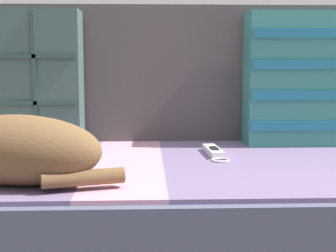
{
  "coord_description": "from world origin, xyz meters",
  "views": [
    {
      "loc": [
        -0.14,
        -1.26,
        0.7
      ],
      "look_at": [
        -0.08,
        0.03,
        0.54
      ],
      "focal_mm": 55.0,
      "sensor_mm": 36.0,
      "label": 1
    }
  ],
  "objects": [
    {
      "name": "game_remote_near",
      "position": [
        0.05,
        0.16,
        0.44
      ],
      "size": [
        0.06,
        0.2,
        0.02
      ],
      "color": "white",
      "rests_on": "couch"
    },
    {
      "name": "throw_pillow_striped",
      "position": [
        0.37,
        0.33,
        0.64
      ],
      "size": [
        0.39,
        0.14,
        0.41
      ],
      "color": "#337A70",
      "rests_on": "couch"
    },
    {
      "name": "sleeping_cat",
      "position": [
        -0.43,
        -0.17,
        0.51
      ],
      "size": [
        0.44,
        0.25,
        0.15
      ],
      "color": "brown",
      "rests_on": "couch"
    },
    {
      "name": "couch",
      "position": [
        -0.0,
        0.1,
        0.21
      ],
      "size": [
        1.8,
        0.89,
        0.44
      ],
      "color": "#3D3838",
      "rests_on": "ground_plane"
    },
    {
      "name": "sofa_backrest",
      "position": [
        0.0,
        0.48,
        0.66
      ],
      "size": [
        1.76,
        0.14,
        0.44
      ],
      "color": "#474242",
      "rests_on": "couch"
    },
    {
      "name": "throw_pillow_quilted",
      "position": [
        -0.53,
        0.33,
        0.64
      ],
      "size": [
        0.39,
        0.14,
        0.42
      ],
      "color": "#38514C",
      "rests_on": "couch"
    }
  ]
}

